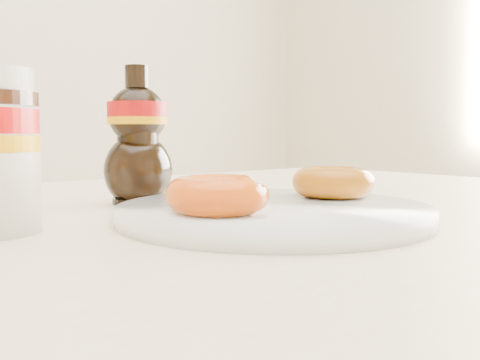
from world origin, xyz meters
TOP-DOWN VIEW (x-y plane):
  - dining_table at (0.00, 0.10)m, footprint 1.40×0.90m
  - plate at (0.07, 0.02)m, footprint 0.30×0.30m
  - donut_bitten at (-0.00, 0.01)m, footprint 0.10×0.10m
  - donut_whole at (0.16, 0.03)m, footprint 0.11×0.11m
  - syrup_bottle at (0.03, 0.21)m, footprint 0.10×0.09m

SIDE VIEW (x-z plane):
  - dining_table at x=0.00m, z-range 0.29..1.04m
  - plate at x=0.07m, z-range 0.75..0.77m
  - donut_bitten at x=0.00m, z-range 0.76..0.80m
  - donut_whole at x=0.16m, z-range 0.76..0.80m
  - syrup_bottle at x=0.03m, z-range 0.75..0.91m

